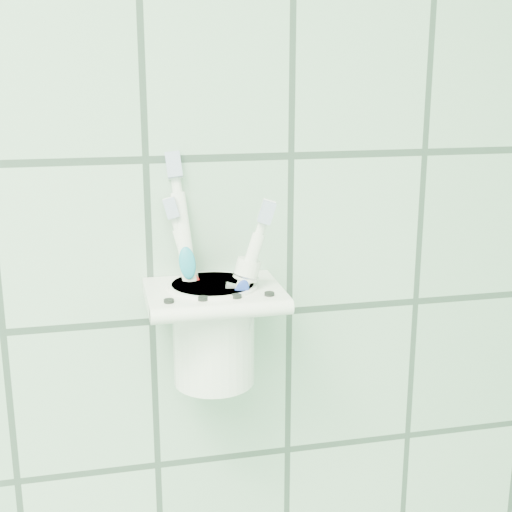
{
  "coord_description": "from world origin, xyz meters",
  "views": [
    {
      "loc": [
        0.53,
        0.51,
        1.5
      ],
      "look_at": [
        0.67,
        1.1,
        1.34
      ],
      "focal_mm": 50.0,
      "sensor_mm": 36.0,
      "label": 1
    }
  ],
  "objects_px": {
    "cup": "(214,329)",
    "toothbrush_blue": "(201,269)",
    "toothbrush_pink": "(220,285)",
    "toothpaste_tube": "(218,312)",
    "holder_bracket": "(214,296)",
    "toothbrush_orange": "(211,290)"
  },
  "relations": [
    {
      "from": "toothbrush_blue",
      "to": "toothpaste_tube",
      "type": "relative_size",
      "value": 1.7
    },
    {
      "from": "cup",
      "to": "toothbrush_pink",
      "type": "distance_m",
      "value": 0.05
    },
    {
      "from": "toothbrush_pink",
      "to": "holder_bracket",
      "type": "bearing_deg",
      "value": -140.1
    },
    {
      "from": "toothbrush_pink",
      "to": "toothpaste_tube",
      "type": "height_order",
      "value": "toothbrush_pink"
    },
    {
      "from": "holder_bracket",
      "to": "toothbrush_orange",
      "type": "xyz_separation_m",
      "value": [
        -0.01,
        -0.02,
        0.01
      ]
    },
    {
      "from": "holder_bracket",
      "to": "toothbrush_pink",
      "type": "bearing_deg",
      "value": 34.75
    },
    {
      "from": "toothbrush_orange",
      "to": "toothbrush_pink",
      "type": "bearing_deg",
      "value": 69.65
    },
    {
      "from": "toothbrush_orange",
      "to": "holder_bracket",
      "type": "bearing_deg",
      "value": 81.7
    },
    {
      "from": "toothbrush_orange",
      "to": "cup",
      "type": "bearing_deg",
      "value": 85.2
    },
    {
      "from": "toothbrush_orange",
      "to": "toothbrush_blue",
      "type": "bearing_deg",
      "value": 148.22
    },
    {
      "from": "cup",
      "to": "toothbrush_blue",
      "type": "relative_size",
      "value": 0.46
    },
    {
      "from": "holder_bracket",
      "to": "toothbrush_orange",
      "type": "distance_m",
      "value": 0.02
    },
    {
      "from": "cup",
      "to": "toothbrush_pink",
      "type": "relative_size",
      "value": 0.57
    },
    {
      "from": "holder_bracket",
      "to": "toothbrush_blue",
      "type": "bearing_deg",
      "value": -144.03
    },
    {
      "from": "toothbrush_blue",
      "to": "toothpaste_tube",
      "type": "height_order",
      "value": "toothbrush_blue"
    },
    {
      "from": "holder_bracket",
      "to": "toothbrush_blue",
      "type": "xyz_separation_m",
      "value": [
        -0.01,
        -0.01,
        0.03
      ]
    },
    {
      "from": "toothbrush_pink",
      "to": "toothpaste_tube",
      "type": "bearing_deg",
      "value": -98.56
    },
    {
      "from": "cup",
      "to": "toothbrush_orange",
      "type": "bearing_deg",
      "value": -103.84
    },
    {
      "from": "cup",
      "to": "toothbrush_blue",
      "type": "height_order",
      "value": "toothbrush_blue"
    },
    {
      "from": "holder_bracket",
      "to": "toothpaste_tube",
      "type": "height_order",
      "value": "toothpaste_tube"
    },
    {
      "from": "cup",
      "to": "toothbrush_orange",
      "type": "relative_size",
      "value": 0.56
    },
    {
      "from": "toothbrush_pink",
      "to": "toothpaste_tube",
      "type": "distance_m",
      "value": 0.03
    }
  ]
}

